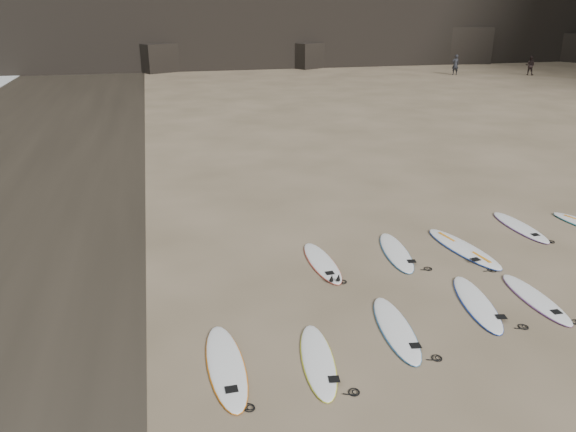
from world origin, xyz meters
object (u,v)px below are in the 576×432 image
object	(u,v)px
surfboard_0	(318,360)
surfboard_7	(463,248)
surfboard_3	(535,298)
surfboard_2	(477,303)
surfboard_5	(322,262)
person_b	(530,66)
surfboard_8	(520,227)
surfboard_11	(226,365)
person_a	(455,65)
surfboard_1	(396,328)
surfboard_6	(396,252)

from	to	relation	value
surfboard_0	surfboard_7	world-z (taller)	surfboard_7
surfboard_3	surfboard_7	world-z (taller)	surfboard_7
surfboard_0	surfboard_2	distance (m)	3.97
surfboard_0	surfboard_5	distance (m)	3.97
person_b	surfboard_8	bearing A→B (deg)	99.41
surfboard_7	person_b	size ratio (longest dim) A/B	1.72
surfboard_7	person_b	bearing A→B (deg)	43.79
surfboard_2	surfboard_3	bearing A→B (deg)	6.58
person_b	surfboard_3	bearing A→B (deg)	99.93
surfboard_0	surfboard_11	bearing A→B (deg)	-179.34
surfboard_3	person_a	world-z (taller)	person_a
surfboard_1	surfboard_3	world-z (taller)	surfboard_1
surfboard_2	surfboard_6	world-z (taller)	same
surfboard_2	surfboard_5	bearing A→B (deg)	145.83
surfboard_3	person_a	size ratio (longest dim) A/B	1.35
surfboard_2	surfboard_8	world-z (taller)	same
surfboard_2	person_a	bearing A→B (deg)	73.05
surfboard_0	surfboard_5	bearing A→B (deg)	80.62
surfboard_5	surfboard_11	world-z (taller)	surfboard_11
surfboard_6	person_b	bearing A→B (deg)	59.45
surfboard_7	surfboard_1	bearing A→B (deg)	-144.60
surfboard_11	surfboard_2	bearing A→B (deg)	9.31
surfboard_0	surfboard_11	size ratio (longest dim) A/B	0.89
surfboard_0	person_b	bearing A→B (deg)	58.75
surfboard_0	surfboard_7	distance (m)	6.21
surfboard_3	surfboard_7	bearing A→B (deg)	94.62
surfboard_0	surfboard_1	xyz separation A→B (m)	(1.75, 0.62, 0.00)
surfboard_6	surfboard_11	world-z (taller)	surfboard_11
surfboard_2	surfboard_6	bearing A→B (deg)	113.50
surfboard_0	surfboard_5	world-z (taller)	surfboard_5
surfboard_3	person_a	bearing A→B (deg)	64.68
surfboard_8	surfboard_11	bearing A→B (deg)	-153.67
surfboard_2	surfboard_7	bearing A→B (deg)	77.18
surfboard_5	surfboard_8	distance (m)	6.13
surfboard_0	person_b	xyz separation A→B (m)	(29.51, 35.59, 0.76)
surfboard_6	person_b	distance (m)	41.17
surfboard_8	person_a	distance (m)	36.45
surfboard_3	surfboard_8	xyz separation A→B (m)	(2.16, 3.65, 0.00)
person_b	surfboard_11	bearing A→B (deg)	93.80
surfboard_11	surfboard_7	bearing A→B (deg)	27.76
surfboard_1	surfboard_8	size ratio (longest dim) A/B	1.01
surfboard_1	surfboard_2	world-z (taller)	same
surfboard_2	surfboard_5	size ratio (longest dim) A/B	1.03
surfboard_11	person_a	world-z (taller)	person_a
surfboard_8	surfboard_6	bearing A→B (deg)	-169.84
surfboard_5	surfboard_6	world-z (taller)	surfboard_6
surfboard_7	surfboard_8	bearing A→B (deg)	13.78
surfboard_5	surfboard_7	bearing A→B (deg)	-2.05
surfboard_0	person_a	bearing A→B (deg)	66.38
person_a	person_b	size ratio (longest dim) A/B	1.05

